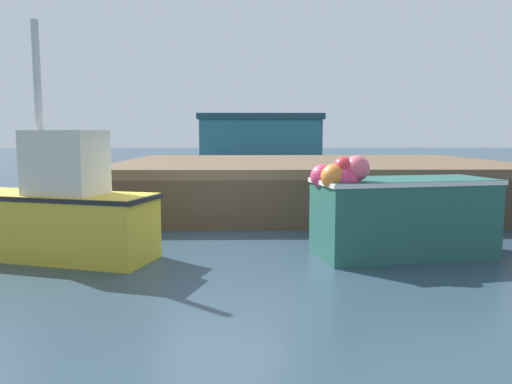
% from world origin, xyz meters
% --- Properties ---
extents(ground, '(120.00, 160.00, 0.10)m').
position_xyz_m(ground, '(0.00, 0.00, -0.05)').
color(ground, '#283D4C').
extents(pier, '(12.00, 8.63, 1.47)m').
position_xyz_m(pier, '(2.55, 5.82, 1.23)').
color(pier, brown).
rests_on(pier, ground).
extents(fishing_boat_near_left, '(4.44, 2.40, 4.33)m').
position_xyz_m(fishing_boat_near_left, '(-3.16, -0.47, 0.85)').
color(fishing_boat_near_left, gold).
rests_on(fishing_boat_near_left, ground).
extents(fishing_boat_near_right, '(3.58, 2.02, 1.93)m').
position_xyz_m(fishing_boat_near_right, '(3.43, -0.42, 0.82)').
color(fishing_boat_near_right, '#23564C').
rests_on(fishing_boat_near_right, ground).
extents(warehouse, '(10.57, 6.97, 4.10)m').
position_xyz_m(warehouse, '(1.70, 34.33, 2.07)').
color(warehouse, '#2D6B7A').
rests_on(warehouse, ground).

